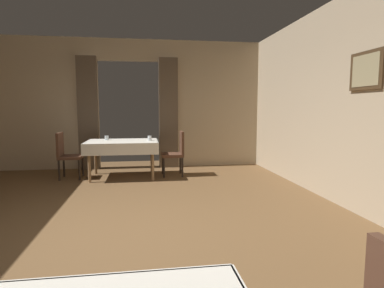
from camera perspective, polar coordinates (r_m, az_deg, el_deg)
ground at (r=3.80m, az=-13.74°, el=-15.52°), size 10.08×10.08×0.00m
wall_right at (r=4.52m, az=30.78°, el=6.72°), size 0.16×8.40×3.00m
wall_back at (r=7.70m, az=-11.21°, el=7.10°), size 6.40×0.27×3.00m
dining_table_mid at (r=6.63m, az=-12.34°, el=-0.14°), size 1.43×1.03×0.75m
chair_mid_left at (r=6.84m, az=-21.53°, el=-1.54°), size 0.44×0.44×0.93m
chair_mid_right at (r=6.68m, az=-2.84°, el=-1.28°), size 0.44×0.44×0.93m
glass_mid_a at (r=6.57m, az=-7.59°, el=1.04°), size 0.08×0.08×0.10m
glass_mid_b at (r=6.86m, az=-15.01°, el=1.07°), size 0.08×0.08×0.09m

